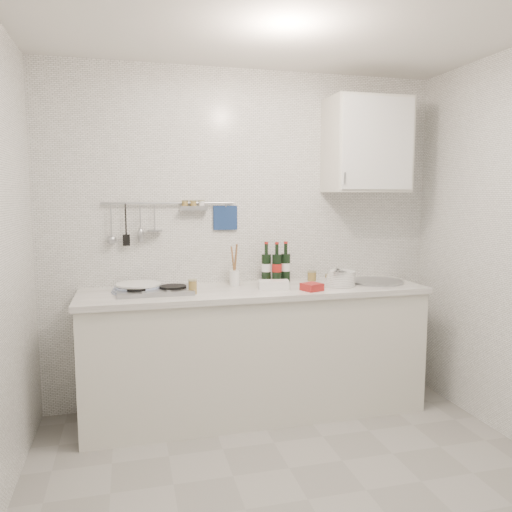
{
  "coord_description": "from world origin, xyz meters",
  "views": [
    {
      "loc": [
        -0.87,
        -2.28,
        1.57
      ],
      "look_at": [
        -0.05,
        0.9,
        1.18
      ],
      "focal_mm": 35.0,
      "sensor_mm": 36.0,
      "label": 1
    }
  ],
  "objects_px": {
    "wine_bottles": "(276,263)",
    "utensil_crock": "(235,276)",
    "wall_cabinet": "(367,146)",
    "plate_stack_hob": "(137,288)",
    "plate_stack_sink": "(340,278)"
  },
  "relations": [
    {
      "from": "wall_cabinet",
      "to": "utensil_crock",
      "type": "relative_size",
      "value": 2.29
    },
    {
      "from": "wall_cabinet",
      "to": "utensil_crock",
      "type": "xyz_separation_m",
      "value": [
        -1.02,
        0.02,
        -0.96
      ]
    },
    {
      "from": "plate_stack_sink",
      "to": "wall_cabinet",
      "type": "bearing_deg",
      "value": 31.03
    },
    {
      "from": "plate_stack_hob",
      "to": "utensil_crock",
      "type": "bearing_deg",
      "value": 5.63
    },
    {
      "from": "utensil_crock",
      "to": "wall_cabinet",
      "type": "bearing_deg",
      "value": -1.33
    },
    {
      "from": "wine_bottles",
      "to": "plate_stack_hob",
      "type": "bearing_deg",
      "value": -175.25
    },
    {
      "from": "plate_stack_hob",
      "to": "utensil_crock",
      "type": "distance_m",
      "value": 0.7
    },
    {
      "from": "plate_stack_sink",
      "to": "utensil_crock",
      "type": "relative_size",
      "value": 0.84
    },
    {
      "from": "plate_stack_hob",
      "to": "wine_bottles",
      "type": "bearing_deg",
      "value": 4.75
    },
    {
      "from": "wall_cabinet",
      "to": "plate_stack_hob",
      "type": "relative_size",
      "value": 2.08
    },
    {
      "from": "wine_bottles",
      "to": "wall_cabinet",
      "type": "bearing_deg",
      "value": -3.27
    },
    {
      "from": "plate_stack_sink",
      "to": "utensil_crock",
      "type": "height_order",
      "value": "utensil_crock"
    },
    {
      "from": "wall_cabinet",
      "to": "wine_bottles",
      "type": "height_order",
      "value": "wall_cabinet"
    },
    {
      "from": "utensil_crock",
      "to": "plate_stack_sink",
      "type": "bearing_deg",
      "value": -13.87
    },
    {
      "from": "wine_bottles",
      "to": "utensil_crock",
      "type": "distance_m",
      "value": 0.33
    }
  ]
}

